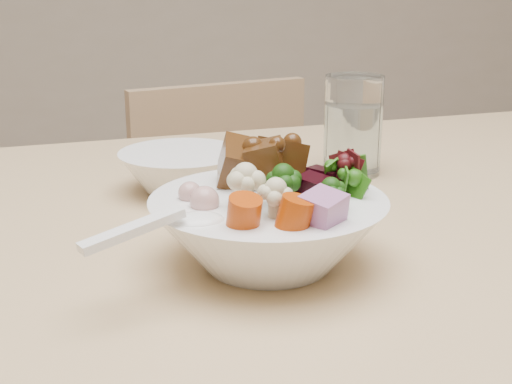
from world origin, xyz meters
The scene contains 6 objects.
dining_table centered at (0.06, 0.05, 0.75)m, with size 1.88×1.20×0.84m.
chair_far centered at (0.04, 0.74, 0.49)m, with size 0.49×0.49×0.87m.
food_bowl centered at (-0.08, -0.02, 0.87)m, with size 0.22×0.22×0.12m.
soup_spoon centered at (-0.17, -0.08, 0.90)m, with size 0.13×0.08×0.03m.
water_glass centered at (0.10, 0.26, 0.90)m, with size 0.08×0.08×0.13m.
side_bowl centered at (-0.14, 0.22, 0.86)m, with size 0.15×0.15×0.05m, color white, non-canonical shape.
Camera 1 is at (-0.22, -0.63, 1.10)m, focal length 50.00 mm.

